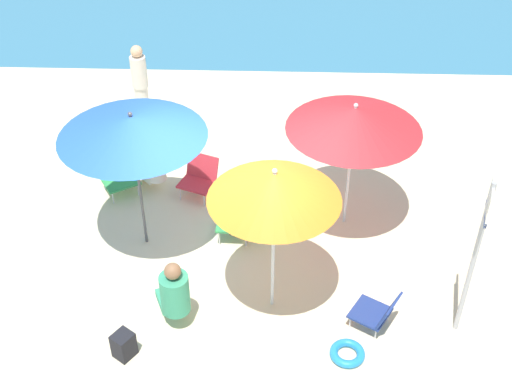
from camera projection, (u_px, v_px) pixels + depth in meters
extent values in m
plane|color=beige|center=(242.00, 261.00, 9.39)|extent=(40.00, 40.00, 0.00)
cylinder|color=silver|center=(273.00, 243.00, 8.11)|extent=(0.04, 0.04, 2.10)
cone|color=orange|center=(274.00, 186.00, 7.58)|extent=(1.56, 1.56, 0.37)
sphere|color=silver|center=(275.00, 171.00, 7.45)|extent=(0.06, 0.06, 0.06)
cylinder|color=#4C4C51|center=(139.00, 183.00, 9.07)|extent=(0.04, 0.04, 2.10)
cone|color=blue|center=(132.00, 126.00, 8.51)|extent=(1.93, 1.93, 0.30)
sphere|color=#4C4C51|center=(130.00, 114.00, 8.40)|extent=(0.06, 0.06, 0.06)
cylinder|color=silver|center=(349.00, 168.00, 9.46)|extent=(0.04, 0.04, 1.96)
cone|color=red|center=(355.00, 118.00, 8.96)|extent=(1.85, 1.85, 0.34)
sphere|color=silver|center=(356.00, 105.00, 8.84)|extent=(0.06, 0.06, 0.06)
cube|color=#33934C|center=(120.00, 181.00, 10.47)|extent=(0.69, 0.68, 0.03)
cube|color=#33934C|center=(113.00, 161.00, 10.51)|extent=(0.53, 0.41, 0.42)
cylinder|color=silver|center=(138.00, 190.00, 10.49)|extent=(0.02, 0.02, 0.22)
cylinder|color=silver|center=(113.00, 198.00, 10.33)|extent=(0.02, 0.02, 0.22)
cylinder|color=silver|center=(129.00, 177.00, 10.76)|extent=(0.02, 0.02, 0.22)
cylinder|color=silver|center=(105.00, 184.00, 10.60)|extent=(0.02, 0.02, 0.22)
cube|color=#33934C|center=(234.00, 221.00, 9.65)|extent=(0.50, 0.57, 0.03)
cube|color=#33934C|center=(251.00, 211.00, 9.52)|extent=(0.17, 0.55, 0.38)
cylinder|color=silver|center=(219.00, 238.00, 9.58)|extent=(0.02, 0.02, 0.26)
cylinder|color=silver|center=(223.00, 218.00, 9.92)|extent=(0.02, 0.02, 0.26)
cylinder|color=silver|center=(246.00, 239.00, 9.55)|extent=(0.02, 0.02, 0.26)
cylinder|color=silver|center=(249.00, 219.00, 9.90)|extent=(0.02, 0.02, 0.26)
cube|color=red|center=(197.00, 184.00, 10.38)|extent=(0.63, 0.57, 0.03)
cube|color=red|center=(203.00, 166.00, 10.42)|extent=(0.53, 0.33, 0.37)
cylinder|color=silver|center=(204.00, 200.00, 10.28)|extent=(0.02, 0.02, 0.24)
cylinder|color=silver|center=(180.00, 193.00, 10.41)|extent=(0.02, 0.02, 0.24)
cylinder|color=silver|center=(214.00, 188.00, 10.51)|extent=(0.02, 0.02, 0.24)
cylinder|color=silver|center=(190.00, 182.00, 10.64)|extent=(0.02, 0.02, 0.24)
cube|color=navy|center=(370.00, 313.00, 8.36)|extent=(0.60, 0.61, 0.03)
cube|color=navy|center=(389.00, 311.00, 8.15)|extent=(0.35, 0.45, 0.34)
cylinder|color=silver|center=(350.00, 322.00, 8.39)|extent=(0.02, 0.02, 0.19)
cylinder|color=silver|center=(363.00, 304.00, 8.62)|extent=(0.02, 0.02, 0.19)
cylinder|color=silver|center=(376.00, 334.00, 8.23)|extent=(0.02, 0.02, 0.19)
cylinder|color=silver|center=(388.00, 315.00, 8.47)|extent=(0.02, 0.02, 0.19)
cylinder|color=silver|center=(143.00, 106.00, 11.95)|extent=(0.23, 0.23, 0.79)
cylinder|color=silver|center=(139.00, 72.00, 11.54)|extent=(0.27, 0.27, 0.56)
sphere|color=#DBAD84|center=(136.00, 51.00, 11.31)|extent=(0.21, 0.21, 0.21)
cube|color=silver|center=(151.00, 173.00, 10.61)|extent=(0.46, 0.47, 0.12)
cylinder|color=#DBAD84|center=(146.00, 175.00, 10.78)|extent=(0.12, 0.12, 0.25)
cylinder|color=silver|center=(156.00, 167.00, 10.37)|extent=(0.30, 0.30, 0.44)
sphere|color=#DBAD84|center=(154.00, 149.00, 10.17)|extent=(0.20, 0.20, 0.20)
cube|color=#389970|center=(173.00, 299.00, 8.46)|extent=(0.47, 0.47, 0.12)
cylinder|color=#896042|center=(170.00, 297.00, 8.66)|extent=(0.12, 0.12, 0.27)
cylinder|color=#389970|center=(175.00, 293.00, 8.16)|extent=(0.36, 0.36, 0.54)
sphere|color=#896042|center=(173.00, 271.00, 7.93)|extent=(0.20, 0.20, 0.20)
cylinder|color=#ADADB2|center=(473.00, 262.00, 7.73)|extent=(0.06, 0.06, 2.28)
cube|color=white|center=(490.00, 201.00, 7.19)|extent=(0.15, 0.45, 0.40)
cube|color=navy|center=(486.00, 213.00, 7.29)|extent=(0.15, 0.45, 0.06)
torus|color=#238CD8|center=(347.00, 353.00, 8.05)|extent=(0.42, 0.42, 0.10)
cube|color=black|center=(124.00, 345.00, 8.00)|extent=(0.31, 0.32, 0.35)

